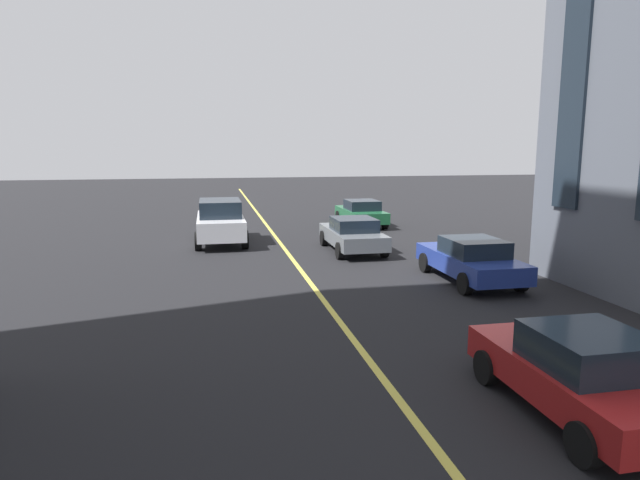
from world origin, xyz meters
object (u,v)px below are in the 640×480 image
object	(u,v)px
car_white_far	(220,221)
car_grey_parked_a	(353,234)
car_blue_trailing	(471,259)
car_red_near	(581,372)
car_green_parked_b	(361,212)

from	to	relation	value
car_white_far	car_grey_parked_a	bearing A→B (deg)	-120.31
car_grey_parked_a	car_blue_trailing	xyz separation A→B (m)	(-5.50, -2.31, 0.00)
car_red_near	car_grey_parked_a	bearing A→B (deg)	-0.12
car_green_parked_b	car_red_near	distance (m)	20.81
car_green_parked_b	car_white_far	bearing A→B (deg)	117.96
car_white_far	car_grey_parked_a	xyz separation A→B (m)	(-2.99, -5.11, -0.27)
car_white_far	car_blue_trailing	bearing A→B (deg)	-138.85
car_green_parked_b	car_grey_parked_a	xyz separation A→B (m)	(-6.93, 2.31, 0.00)
car_red_near	car_blue_trailing	world-z (taller)	car_red_near
car_white_far	car_blue_trailing	size ratio (longest dim) A/B	1.07
car_white_far	car_grey_parked_a	size ratio (longest dim) A/B	1.07
car_grey_parked_a	car_red_near	size ratio (longest dim) A/B	1.13
car_green_parked_b	car_white_far	size ratio (longest dim) A/B	0.94
car_white_far	car_red_near	world-z (taller)	car_white_far
car_red_near	car_white_far	bearing A→B (deg)	16.89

